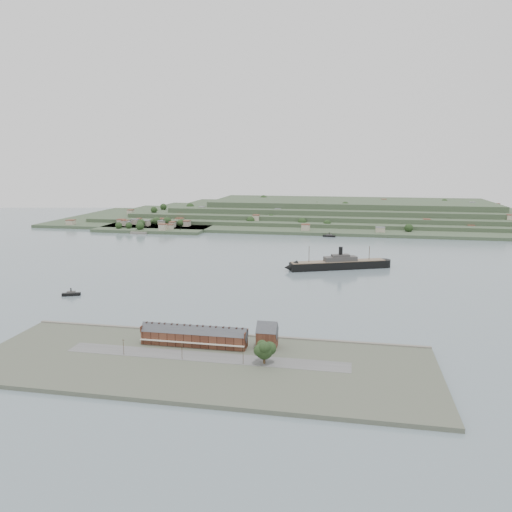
% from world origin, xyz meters
% --- Properties ---
extents(ground, '(1400.00, 1400.00, 0.00)m').
position_xyz_m(ground, '(0.00, 0.00, 0.00)').
color(ground, slate).
rests_on(ground, ground).
extents(near_shore, '(220.00, 80.00, 2.60)m').
position_xyz_m(near_shore, '(0.00, -186.75, 1.01)').
color(near_shore, '#4C5142').
rests_on(near_shore, ground).
extents(terrace_row, '(55.60, 9.80, 11.07)m').
position_xyz_m(terrace_row, '(-10.00, -168.02, 6.84)').
color(terrace_row, '#4A271A').
rests_on(terrace_row, ground).
extents(gabled_building, '(10.40, 10.18, 14.09)m').
position_xyz_m(gabled_building, '(27.50, -164.00, 8.19)').
color(gabled_building, '#4A271A').
rests_on(gabled_building, ground).
extents(far_peninsula, '(760.00, 309.00, 30.00)m').
position_xyz_m(far_peninsula, '(27.91, 393.10, 11.88)').
color(far_peninsula, '#364B32').
rests_on(far_peninsula, ground).
extents(steamship, '(94.65, 46.57, 23.87)m').
position_xyz_m(steamship, '(55.35, 37.76, 4.41)').
color(steamship, black).
rests_on(steamship, ground).
extents(tugboat, '(13.13, 8.07, 5.76)m').
position_xyz_m(tugboat, '(-128.19, -86.92, 1.41)').
color(tugboat, black).
rests_on(tugboat, ground).
extents(ferry_west, '(16.64, 10.52, 6.07)m').
position_xyz_m(ferry_west, '(-155.47, 225.00, 1.46)').
color(ferry_west, black).
rests_on(ferry_west, ground).
extents(ferry_east, '(15.91, 5.86, 5.83)m').
position_xyz_m(ferry_east, '(41.11, 225.00, 1.40)').
color(ferry_east, black).
rests_on(ferry_east, ground).
extents(fig_tree, '(10.36, 8.98, 11.57)m').
position_xyz_m(fig_tree, '(29.88, -184.86, 9.06)').
color(fig_tree, '#44331F').
rests_on(fig_tree, ground).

